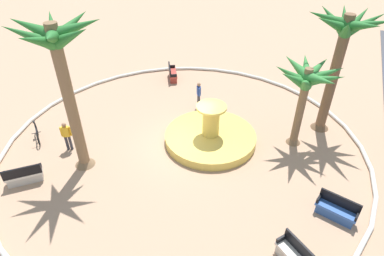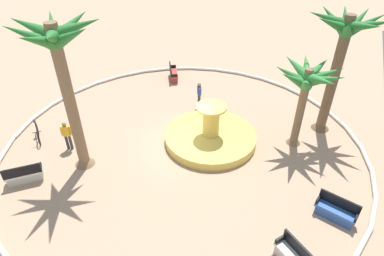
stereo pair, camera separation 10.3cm
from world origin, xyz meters
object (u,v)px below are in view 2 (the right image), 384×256
at_px(person_cyclist_photo, 199,94).
at_px(palm_tree_mid_plaza, 307,83).
at_px(fountain, 210,136).
at_px(bench_north, 336,212).
at_px(palm_tree_near_fountain, 60,62).
at_px(bicycle_red_frame, 38,133).
at_px(bench_southeast, 173,74).
at_px(bench_east, 24,175).
at_px(palm_tree_by_curb, 344,44).
at_px(person_cyclist_helmet, 67,134).

bearing_deg(person_cyclist_photo, palm_tree_mid_plaza, 79.22).
bearing_deg(fountain, bench_north, 68.01).
xyz_separation_m(fountain, palm_tree_near_fountain, (4.26, -4.81, 5.03)).
xyz_separation_m(palm_tree_near_fountain, bicycle_red_frame, (-0.59, -3.60, -4.96)).
bearing_deg(bench_southeast, bicycle_red_frame, -19.44).
distance_m(bench_southeast, person_cyclist_photo, 4.28).
bearing_deg(bench_east, fountain, 134.27).
relative_size(bench_north, bench_southeast, 1.03).
distance_m(bench_north, bench_southeast, 14.24).
height_order(palm_tree_near_fountain, bench_southeast, palm_tree_near_fountain).
relative_size(palm_tree_by_curb, palm_tree_mid_plaza, 1.45).
distance_m(palm_tree_mid_plaza, person_cyclist_helmet, 11.96).
height_order(bench_east, bench_southeast, same).
bearing_deg(person_cyclist_helmet, fountain, 119.97).
bearing_deg(bench_east, person_cyclist_helmet, 176.00).
bearing_deg(bench_north, fountain, -111.99).
height_order(bench_north, bicycle_red_frame, bench_north).
distance_m(person_cyclist_helmet, person_cyclist_photo, 7.83).
height_order(palm_tree_mid_plaza, bicycle_red_frame, palm_tree_mid_plaza).
relative_size(fountain, bench_southeast, 2.95).
relative_size(fountain, palm_tree_near_fountain, 0.67).
bearing_deg(palm_tree_by_curb, bicycle_red_frame, -61.59).
height_order(fountain, bench_east, fountain).
bearing_deg(bench_north, bicycle_red_frame, -85.95).
bearing_deg(bicycle_red_frame, palm_tree_by_curb, 118.41).
xyz_separation_m(fountain, person_cyclist_helmet, (3.63, -6.30, 0.60)).
height_order(palm_tree_near_fountain, bicycle_red_frame, palm_tree_near_fountain).
bearing_deg(fountain, bicycle_red_frame, -66.44).
relative_size(bench_east, bench_southeast, 0.92).
distance_m(bench_east, bicycle_red_frame, 3.28).
bearing_deg(person_cyclist_helmet, bench_southeast, 172.83).
height_order(palm_tree_near_fountain, palm_tree_mid_plaza, palm_tree_near_fountain).
xyz_separation_m(palm_tree_near_fountain, person_cyclist_helmet, (-0.63, -1.49, -4.43)).
bearing_deg(fountain, bench_southeast, -137.61).
xyz_separation_m(palm_tree_mid_plaza, bench_southeast, (-3.90, -9.20, -3.20)).
bearing_deg(fountain, person_cyclist_helmet, -60.03).
relative_size(palm_tree_by_curb, bench_north, 3.93).
xyz_separation_m(bench_southeast, bicycle_red_frame, (9.30, -3.28, 0.04)).
height_order(palm_tree_near_fountain, bench_east, palm_tree_near_fountain).
relative_size(palm_tree_by_curb, bench_southeast, 4.04).
height_order(bench_north, person_cyclist_photo, person_cyclist_photo).
height_order(palm_tree_mid_plaza, person_cyclist_photo, palm_tree_mid_plaza).
bearing_deg(bench_north, palm_tree_mid_plaza, -150.99).
relative_size(bench_north, person_cyclist_photo, 0.99).
height_order(palm_tree_by_curb, bicycle_red_frame, palm_tree_by_curb).
bearing_deg(palm_tree_mid_plaza, bench_north, 29.01).
bearing_deg(person_cyclist_helmet, bench_north, 94.55).
bearing_deg(bench_southeast, bench_east, -6.45).
bearing_deg(palm_tree_by_curb, fountain, -54.56).
relative_size(palm_tree_near_fountain, bench_southeast, 4.40).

